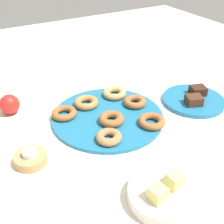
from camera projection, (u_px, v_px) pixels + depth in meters
ground_plane at (108, 118)px, 1.00m from camera, size 2.40×2.40×0.00m
donut_plate at (108, 117)px, 0.99m from camera, size 0.38×0.38×0.01m
donut_0 at (109, 137)px, 0.87m from camera, size 0.10×0.10×0.02m
donut_1 at (115, 93)px, 1.09m from camera, size 0.12×0.12×0.02m
donut_2 at (64, 113)px, 0.98m from camera, size 0.12×0.12×0.02m
donut_3 at (135, 102)px, 1.04m from camera, size 0.11×0.11×0.02m
donut_4 at (111, 119)px, 0.95m from camera, size 0.11×0.11×0.03m
donut_5 at (86, 103)px, 1.04m from camera, size 0.11×0.11×0.02m
donut_6 at (152, 121)px, 0.94m from camera, size 0.11×0.11×0.02m
cake_plate at (193, 100)px, 1.08m from camera, size 0.23×0.23×0.02m
brownie_near at (198, 91)px, 1.09m from camera, size 0.07×0.06×0.03m
brownie_far at (194, 100)px, 1.04m from camera, size 0.07×0.06×0.03m
candle_holder at (31, 159)px, 0.80m from camera, size 0.09×0.09×0.03m
tealight at (30, 153)px, 0.79m from camera, size 0.04×0.04×0.01m
fruit_bowl at (163, 195)px, 0.69m from camera, size 0.17×0.17×0.03m
melon_chunk_left at (174, 180)px, 0.69m from camera, size 0.04×0.04×0.04m
melon_chunk_right at (157, 194)px, 0.65m from camera, size 0.04×0.04×0.04m
apple at (10, 104)px, 1.00m from camera, size 0.07×0.07×0.07m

